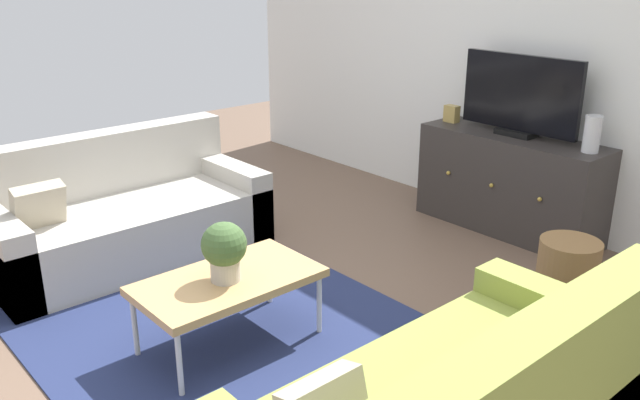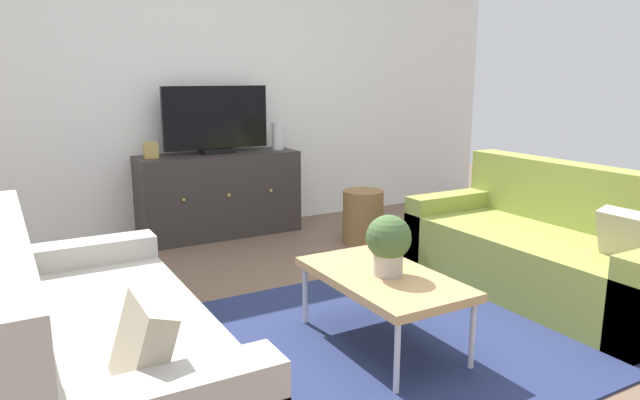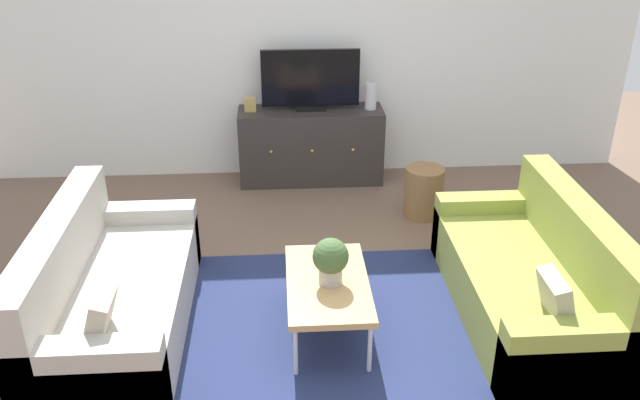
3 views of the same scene
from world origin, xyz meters
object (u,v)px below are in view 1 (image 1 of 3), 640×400
at_px(glass_vase, 592,134).
at_px(wicker_basket, 566,278).
at_px(couch_left_side, 121,218).
at_px(coffee_table, 228,283).
at_px(flat_screen_tv, 520,96).
at_px(tv_console, 509,183).
at_px(potted_plant, 224,249).
at_px(mantel_clock, 452,114).

xyz_separation_m(glass_vase, wicker_basket, (0.38, -0.84, -0.62)).
bearing_deg(glass_vase, couch_left_side, -130.70).
relative_size(couch_left_side, coffee_table, 1.94).
bearing_deg(couch_left_side, flat_screen_tv, 58.47).
relative_size(couch_left_side, glass_vase, 7.38).
relative_size(tv_console, glass_vase, 5.67).
relative_size(couch_left_side, flat_screen_tv, 1.96).
distance_m(coffee_table, wicker_basket, 1.91).
height_order(tv_console, flat_screen_tv, flat_screen_tv).
xyz_separation_m(couch_left_side, coffee_table, (1.45, -0.09, 0.09)).
height_order(potted_plant, tv_console, tv_console).
bearing_deg(couch_left_side, wicker_basket, 32.41).
bearing_deg(mantel_clock, tv_console, -0.00).
distance_m(tv_console, mantel_clock, 0.72).
bearing_deg(couch_left_side, mantel_clock, 69.33).
bearing_deg(flat_screen_tv, couch_left_side, -121.53).
bearing_deg(couch_left_side, tv_console, 58.26).
bearing_deg(glass_vase, flat_screen_tv, 178.00).
bearing_deg(potted_plant, wicker_basket, 59.85).
bearing_deg(glass_vase, wicker_basket, -65.57).
bearing_deg(mantel_clock, glass_vase, 0.00).
xyz_separation_m(tv_console, wicker_basket, (0.95, -0.84, -0.14)).
relative_size(flat_screen_tv, mantel_clock, 7.10).
relative_size(potted_plant, glass_vase, 1.27).
height_order(tv_console, wicker_basket, tv_console).
bearing_deg(wicker_basket, mantel_clock, 151.26).
bearing_deg(coffee_table, wicker_basket, 59.10).
bearing_deg(flat_screen_tv, tv_console, -90.00).
xyz_separation_m(flat_screen_tv, mantel_clock, (-0.57, -0.02, -0.22)).
bearing_deg(tv_console, mantel_clock, 180.00).
relative_size(couch_left_side, wicker_basket, 4.03).
bearing_deg(couch_left_side, glass_vase, 49.30).
xyz_separation_m(tv_console, mantel_clock, (-0.57, 0.00, 0.43)).
distance_m(flat_screen_tv, glass_vase, 0.60).
relative_size(coffee_table, tv_console, 0.67).
distance_m(coffee_table, glass_vase, 2.58).
bearing_deg(wicker_basket, flat_screen_tv, 138.05).
distance_m(couch_left_side, potted_plant, 1.50).
xyz_separation_m(coffee_table, flat_screen_tv, (0.02, 2.49, 0.65)).
height_order(coffee_table, mantel_clock, mantel_clock).
height_order(coffee_table, glass_vase, glass_vase).
bearing_deg(coffee_table, glass_vase, 76.43).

